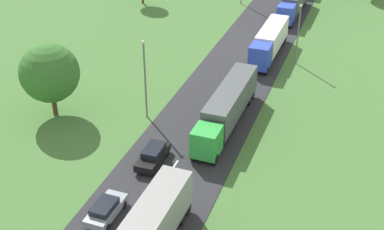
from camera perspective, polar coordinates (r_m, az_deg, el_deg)
name	(u,v)px	position (r m, az deg, el deg)	size (l,w,h in m)	color
road	(160,188)	(44.69, -3.58, -8.07)	(10.00, 140.00, 0.06)	#2B2B30
lane_marking_centre	(138,221)	(41.66, -5.96, -11.53)	(0.16, 118.65, 0.01)	white
truck_second	(227,106)	(52.30, 3.92, 0.99)	(2.65, 14.91, 3.72)	green
truck_third	(269,41)	(68.69, 8.54, 8.10)	(2.60, 12.58, 3.58)	blue
truck_fourth	(293,2)	(84.76, 11.11, 12.14)	(2.68, 13.25, 3.46)	blue
car_third	(106,209)	(41.84, -9.50, -10.23)	(1.86, 4.20, 1.45)	#8C939E
car_fourth	(153,155)	(47.26, -4.32, -4.44)	(1.88, 4.60, 1.54)	black
lamppost_second	(145,76)	(52.58, -5.21, 4.32)	(0.36, 0.36, 8.63)	slate
lamppost_third	(298,31)	(66.36, 11.66, 9.08)	(0.36, 0.36, 7.79)	slate
tree_maple	(49,73)	(54.75, -15.45, 4.51)	(6.17, 6.17, 7.99)	#513823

